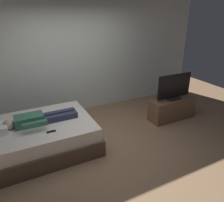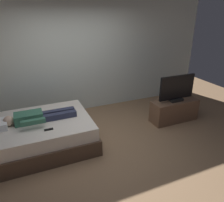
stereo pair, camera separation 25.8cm
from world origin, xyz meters
name	(u,v)px [view 1 (the left image)]	position (x,y,z in m)	size (l,w,h in m)	color
ground_plane	(102,149)	(0.00, 0.00, 0.00)	(10.00, 10.00, 0.00)	#8C6B4C
back_wall	(84,55)	(0.40, 1.88, 1.40)	(6.40, 0.10, 2.80)	silver
bed	(38,137)	(-1.04, 0.52, 0.26)	(2.02, 1.48, 0.54)	brown
person	(37,119)	(-1.01, 0.53, 0.62)	(1.26, 0.46, 0.18)	#387056
remote	(51,132)	(-0.86, 0.13, 0.55)	(0.15, 0.04, 0.02)	black
tv_stand	(172,109)	(1.98, 0.39, 0.25)	(1.10, 0.40, 0.50)	brown
tv	(174,87)	(1.98, 0.39, 0.78)	(0.88, 0.20, 0.59)	black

